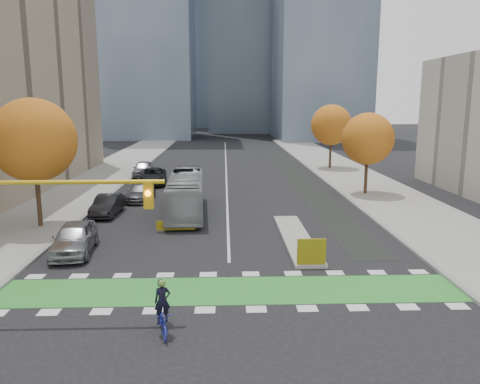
{
  "coord_description": "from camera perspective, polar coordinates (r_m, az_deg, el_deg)",
  "views": [
    {
      "loc": [
        -0.22,
        -17.41,
        7.98
      ],
      "look_at": [
        0.66,
        8.24,
        3.0
      ],
      "focal_mm": 35.0,
      "sensor_mm": 36.0,
      "label": 1
    }
  ],
  "objects": [
    {
      "name": "ground",
      "position": [
        19.15,
        -1.16,
        -13.65
      ],
      "size": [
        300.0,
        300.0,
        0.0
      ],
      "primitive_type": "plane",
      "color": "black",
      "rests_on": "ground"
    },
    {
      "name": "sidewalk_west",
      "position": [
        40.47,
        -21.07,
        -1.03
      ],
      "size": [
        7.0,
        120.0,
        0.15
      ],
      "primitive_type": "cube",
      "color": "gray",
      "rests_on": "ground"
    },
    {
      "name": "sidewalk_east",
      "position": [
        40.62,
        17.83,
        -0.77
      ],
      "size": [
        7.0,
        120.0,
        0.15
      ],
      "primitive_type": "cube",
      "color": "gray",
      "rests_on": "ground"
    },
    {
      "name": "curb_west",
      "position": [
        39.46,
        -16.27,
        -1.02
      ],
      "size": [
        0.3,
        120.0,
        0.16
      ],
      "primitive_type": "cube",
      "color": "gray",
      "rests_on": "ground"
    },
    {
      "name": "curb_east",
      "position": [
        39.57,
        13.05,
        -0.83
      ],
      "size": [
        0.3,
        120.0,
        0.16
      ],
      "primitive_type": "cube",
      "color": "gray",
      "rests_on": "ground"
    },
    {
      "name": "bike_crossing",
      "position": [
        20.52,
        -1.22,
        -11.89
      ],
      "size": [
        20.0,
        3.0,
        0.01
      ],
      "primitive_type": "cube",
      "color": "#2E8D2F",
      "rests_on": "ground"
    },
    {
      "name": "centre_line",
      "position": [
        57.96,
        -1.72,
        3.07
      ],
      "size": [
        0.15,
        70.0,
        0.01
      ],
      "primitive_type": "cube",
      "color": "silver",
      "rests_on": "ground"
    },
    {
      "name": "bike_lane_paint",
      "position": [
        48.69,
        7.19,
        1.47
      ],
      "size": [
        2.5,
        50.0,
        0.01
      ],
      "primitive_type": "cube",
      "color": "black",
      "rests_on": "ground"
    },
    {
      "name": "median_island",
      "position": [
        27.88,
        6.86,
        -5.56
      ],
      "size": [
        1.6,
        10.0,
        0.16
      ],
      "primitive_type": "cube",
      "color": "gray",
      "rests_on": "ground"
    },
    {
      "name": "hazard_board",
      "position": [
        23.15,
        8.71,
        -7.21
      ],
      "size": [
        1.4,
        0.12,
        1.3
      ],
      "primitive_type": "cube",
      "color": "yellow",
      "rests_on": "median_island"
    },
    {
      "name": "tree_west",
      "position": [
        31.77,
        -23.85,
        5.79
      ],
      "size": [
        5.2,
        5.2,
        8.22
      ],
      "color": "#332114",
      "rests_on": "ground"
    },
    {
      "name": "tree_east_near",
      "position": [
        41.37,
        15.32,
        6.28
      ],
      "size": [
        4.4,
        4.4,
        7.08
      ],
      "color": "#332114",
      "rests_on": "ground"
    },
    {
      "name": "tree_east_far",
      "position": [
        56.91,
        11.07,
        8.02
      ],
      "size": [
        4.8,
        4.8,
        7.65
      ],
      "color": "#332114",
      "rests_on": "ground"
    },
    {
      "name": "traffic_signal_west",
      "position": [
        18.99,
        -25.89,
        -2.13
      ],
      "size": [
        8.53,
        0.56,
        5.2
      ],
      "color": "#BF9914",
      "rests_on": "ground"
    },
    {
      "name": "cyclist",
      "position": [
        16.99,
        -9.38,
        -14.67
      ],
      "size": [
        1.01,
        1.82,
        1.99
      ],
      "rotation": [
        0.0,
        0.0,
        0.25
      ],
      "color": "#212999",
      "rests_on": "ground"
    },
    {
      "name": "bus",
      "position": [
        33.87,
        -6.63,
        -0.2
      ],
      "size": [
        2.93,
        10.53,
        2.91
      ],
      "primitive_type": "imported",
      "rotation": [
        0.0,
        0.0,
        0.05
      ],
      "color": "#95999B",
      "rests_on": "ground"
    },
    {
      "name": "parked_car_a",
      "position": [
        26.52,
        -19.55,
        -5.31
      ],
      "size": [
        2.43,
        5.05,
        1.66
      ],
      "primitive_type": "imported",
      "rotation": [
        0.0,
        0.0,
        0.1
      ],
      "color": "gray",
      "rests_on": "ground"
    },
    {
      "name": "parked_car_b",
      "position": [
        34.6,
        -15.86,
        -1.56
      ],
      "size": [
        1.68,
        4.42,
        1.44
      ],
      "primitive_type": "imported",
      "rotation": [
        0.0,
        0.0,
        -0.04
      ],
      "color": "black",
      "rests_on": "ground"
    },
    {
      "name": "parked_car_c",
      "position": [
        39.1,
        -12.09,
        -0.04
      ],
      "size": [
        2.16,
        4.72,
        1.34
      ],
      "primitive_type": "imported",
      "rotation": [
        0.0,
        0.0,
        -0.06
      ],
      "color": "#504F55",
      "rests_on": "ground"
    },
    {
      "name": "parked_car_d",
      "position": [
        46.51,
        -10.63,
        1.9
      ],
      "size": [
        3.15,
        5.88,
        1.57
      ],
      "primitive_type": "imported",
      "rotation": [
        0.0,
        0.0,
        0.1
      ],
      "color": "black",
      "rests_on": "ground"
    },
    {
      "name": "parked_car_e",
      "position": [
        51.67,
        -11.74,
        2.8
      ],
      "size": [
        2.16,
        4.93,
        1.65
      ],
      "primitive_type": "imported",
      "rotation": [
        0.0,
        0.0,
        0.04
      ],
      "color": "#9D9EA3",
      "rests_on": "ground"
    }
  ]
}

